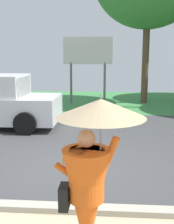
# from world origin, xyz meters

# --- Properties ---
(ground_plane) EXTENTS (40.00, 22.00, 0.20)m
(ground_plane) POSITION_xyz_m (0.00, 2.95, -0.05)
(ground_plane) COLOR #424244
(monk_pedestrian) EXTENTS (1.11, 1.06, 2.13)m
(monk_pedestrian) POSITION_xyz_m (0.65, -3.07, 1.13)
(monk_pedestrian) COLOR #E55B19
(monk_pedestrian) RESTS_ON ground_plane
(roadside_billboard) EXTENTS (2.60, 0.12, 3.50)m
(roadside_billboard) POSITION_xyz_m (-0.26, 8.95, 2.55)
(roadside_billboard) COLOR slate
(roadside_billboard) RESTS_ON ground_plane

